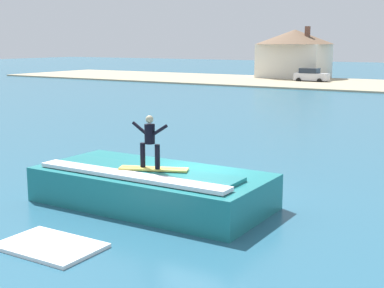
{
  "coord_description": "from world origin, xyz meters",
  "views": [
    {
      "loc": [
        8.88,
        -15.07,
        5.15
      ],
      "look_at": [
        -1.08,
        1.18,
        1.59
      ],
      "focal_mm": 51.18,
      "sensor_mm": 36.0,
      "label": 1
    }
  ],
  "objects_px": {
    "house_with_chimney": "(294,51)",
    "wave_crest": "(151,187)",
    "surfboard": "(154,169)",
    "surfer": "(150,139)",
    "car_near_shore": "(311,75)"
  },
  "relations": [
    {
      "from": "wave_crest",
      "to": "house_with_chimney",
      "type": "height_order",
      "value": "house_with_chimney"
    },
    {
      "from": "car_near_shore",
      "to": "wave_crest",
      "type": "bearing_deg",
      "value": -75.71
    },
    {
      "from": "surfer",
      "to": "house_with_chimney",
      "type": "distance_m",
      "value": 63.75
    },
    {
      "from": "house_with_chimney",
      "to": "wave_crest",
      "type": "bearing_deg",
      "value": -72.92
    },
    {
      "from": "wave_crest",
      "to": "surfboard",
      "type": "xyz_separation_m",
      "value": [
        0.33,
        -0.31,
        0.7
      ]
    },
    {
      "from": "wave_crest",
      "to": "surfer",
      "type": "bearing_deg",
      "value": -57.12
    },
    {
      "from": "surfer",
      "to": "car_near_shore",
      "type": "relative_size",
      "value": 0.39
    },
    {
      "from": "surfboard",
      "to": "car_near_shore",
      "type": "height_order",
      "value": "car_near_shore"
    },
    {
      "from": "surfer",
      "to": "wave_crest",
      "type": "bearing_deg",
      "value": 122.88
    },
    {
      "from": "wave_crest",
      "to": "car_near_shore",
      "type": "bearing_deg",
      "value": 104.29
    },
    {
      "from": "wave_crest",
      "to": "surfer",
      "type": "relative_size",
      "value": 4.57
    },
    {
      "from": "wave_crest",
      "to": "surfboard",
      "type": "height_order",
      "value": "surfboard"
    },
    {
      "from": "surfboard",
      "to": "house_with_chimney",
      "type": "distance_m",
      "value": 63.74
    },
    {
      "from": "surfboard",
      "to": "surfer",
      "type": "xyz_separation_m",
      "value": [
        -0.08,
        -0.07,
        0.95
      ]
    },
    {
      "from": "wave_crest",
      "to": "car_near_shore",
      "type": "height_order",
      "value": "car_near_shore"
    }
  ]
}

